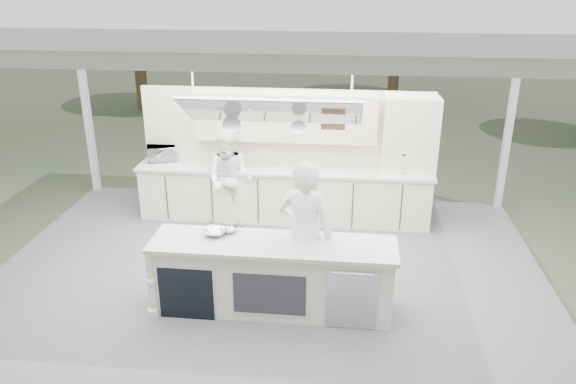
# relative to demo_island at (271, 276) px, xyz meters

# --- Properties ---
(ground) EXTENTS (90.00, 90.00, 0.00)m
(ground) POSITION_rel_demo_island_xyz_m (-0.18, 0.91, -0.60)
(ground) COLOR #484E35
(ground) RESTS_ON ground
(stage_deck) EXTENTS (8.00, 6.00, 0.12)m
(stage_deck) POSITION_rel_demo_island_xyz_m (-0.18, 0.91, -0.54)
(stage_deck) COLOR #5B5B60
(stage_deck) RESTS_ON ground
(tent) EXTENTS (8.20, 6.20, 3.86)m
(tent) POSITION_rel_demo_island_xyz_m (-0.18, 0.90, 3.11)
(tent) COLOR white
(tent) RESTS_ON ground
(demo_island) EXTENTS (3.10, 0.79, 0.95)m
(demo_island) POSITION_rel_demo_island_xyz_m (0.00, 0.00, 0.00)
(demo_island) COLOR silver
(demo_island) RESTS_ON stage_deck
(back_counter) EXTENTS (5.08, 0.72, 0.95)m
(back_counter) POSITION_rel_demo_island_xyz_m (-0.18, 2.81, 0.00)
(back_counter) COLOR silver
(back_counter) RESTS_ON stage_deck
(back_wall_unit) EXTENTS (5.05, 0.48, 2.25)m
(back_wall_unit) POSITION_rel_demo_island_xyz_m (0.27, 3.03, 0.98)
(back_wall_unit) COLOR silver
(back_wall_unit) RESTS_ON stage_deck
(tree_cluster) EXTENTS (19.55, 9.40, 5.85)m
(tree_cluster) POSITION_rel_demo_island_xyz_m (-0.34, 10.68, 2.69)
(tree_cluster) COLOR brown
(tree_cluster) RESTS_ON ground
(head_chef) EXTENTS (0.79, 0.59, 1.97)m
(head_chef) POSITION_rel_demo_island_xyz_m (0.40, 0.21, 0.51)
(head_chef) COLOR white
(head_chef) RESTS_ON stage_deck
(sous_chef) EXTENTS (0.90, 0.75, 1.67)m
(sous_chef) POSITION_rel_demo_island_xyz_m (-1.05, 2.46, 0.36)
(sous_chef) COLOR white
(sous_chef) RESTS_ON stage_deck
(toaster_oven) EXTENTS (0.58, 0.48, 0.27)m
(toaster_oven) POSITION_rel_demo_island_xyz_m (-2.38, 2.97, 0.61)
(toaster_oven) COLOR silver
(toaster_oven) RESTS_ON back_counter
(bowl_large) EXTENTS (0.34, 0.34, 0.07)m
(bowl_large) POSITION_rel_demo_island_xyz_m (-0.75, 0.14, 0.51)
(bowl_large) COLOR silver
(bowl_large) RESTS_ON demo_island
(bowl_small) EXTENTS (0.26, 0.26, 0.07)m
(bowl_small) POSITION_rel_demo_island_xyz_m (-0.59, 0.26, 0.51)
(bowl_small) COLOR #AFB2B6
(bowl_small) RESTS_ON demo_island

